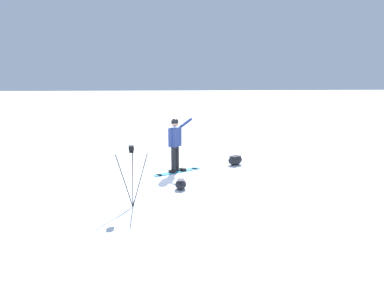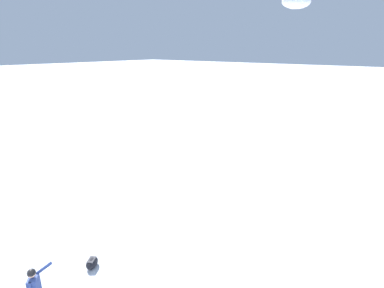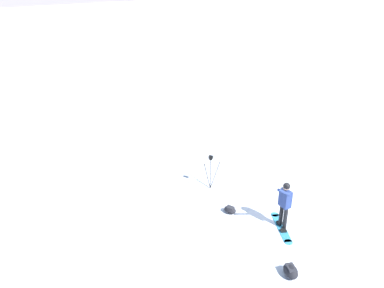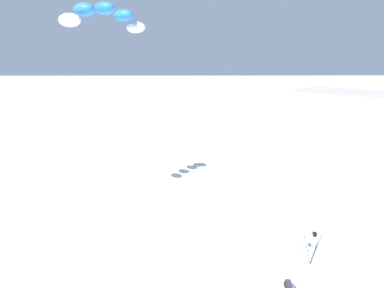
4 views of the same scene
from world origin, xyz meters
name	(u,v)px [view 2 (image 2 of 4)]	position (x,y,z in m)	size (l,w,h in m)	color
snowboarder	(35,288)	(0.68, 0.27, 1.08)	(0.78, 0.47, 1.79)	black
gear_bag_large	(92,263)	(2.92, 0.93, 0.18)	(0.72, 0.66, 0.34)	black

